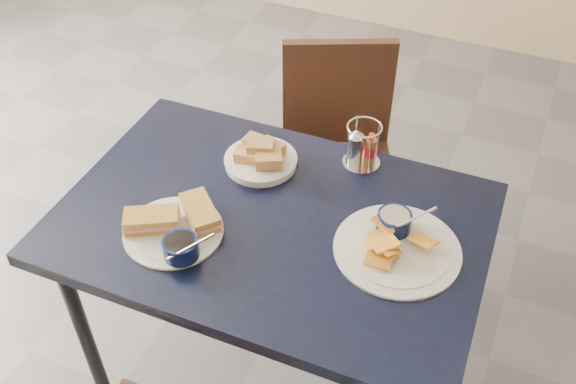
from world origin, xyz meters
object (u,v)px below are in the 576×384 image
at_px(dining_table, 272,236).
at_px(bread_basket, 261,157).
at_px(chair_far, 347,143).
at_px(sandwich_plate, 176,227).
at_px(plantain_plate, 396,241).
at_px(condiment_caddy, 361,147).

height_order(dining_table, bread_basket, bread_basket).
height_order(chair_far, sandwich_plate, sandwich_plate).
distance_m(sandwich_plate, plantain_plate, 0.56).
relative_size(sandwich_plate, plantain_plate, 0.93).
bearing_deg(sandwich_plate, chair_far, 78.60).
xyz_separation_m(plantain_plate, bread_basket, (-0.45, 0.15, 0.01)).
bearing_deg(chair_far, condiment_caddy, -67.03).
xyz_separation_m(dining_table, plantain_plate, (0.33, 0.04, 0.09)).
relative_size(plantain_plate, condiment_caddy, 2.38).
distance_m(chair_far, sandwich_plate, 0.92).
distance_m(sandwich_plate, bread_basket, 0.35).
bearing_deg(condiment_caddy, plantain_plate, -55.51).
height_order(chair_far, plantain_plate, plantain_plate).
height_order(dining_table, chair_far, chair_far).
distance_m(dining_table, bread_basket, 0.24).
height_order(chair_far, bread_basket, chair_far).
distance_m(dining_table, plantain_plate, 0.34).
bearing_deg(sandwich_plate, plantain_plate, 19.69).
xyz_separation_m(dining_table, sandwich_plate, (-0.20, -0.15, 0.10)).
bearing_deg(condiment_caddy, sandwich_plate, -125.95).
height_order(sandwich_plate, condiment_caddy, condiment_caddy).
bearing_deg(dining_table, bread_basket, 122.75).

